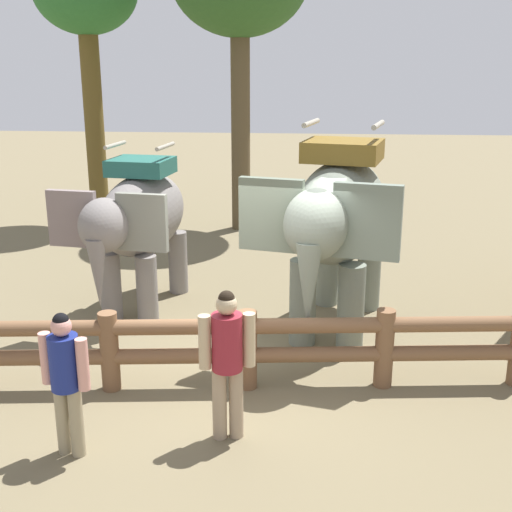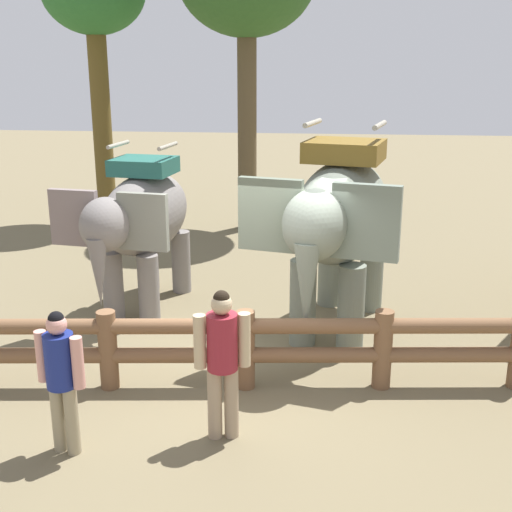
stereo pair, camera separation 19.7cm
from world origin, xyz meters
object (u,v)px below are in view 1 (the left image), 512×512
object	(u,v)px
log_fence	(248,344)
tourist_man_in_blue	(65,374)
elephant_center	(338,218)
tree_back_center	(86,0)
tourist_woman_in_black	(227,355)
elephant_near_left	(139,220)

from	to	relation	value
log_fence	tourist_man_in_blue	world-z (taller)	tourist_man_in_blue
elephant_center	tree_back_center	xyz separation A→B (m)	(-5.87, 6.76, 3.63)
log_fence	tourist_man_in_blue	bearing A→B (deg)	-136.55
tourist_woman_in_black	tourist_man_in_blue	size ratio (longest dim) A/B	1.08
tourist_woman_in_black	log_fence	bearing A→B (deg)	84.88
tourist_man_in_blue	elephant_near_left	bearing A→B (deg)	93.95
tree_back_center	elephant_center	bearing A→B (deg)	-48.99
tourist_man_in_blue	tree_back_center	size ratio (longest dim) A/B	0.24
elephant_center	tourist_woman_in_black	xyz separation A→B (m)	(-1.27, -3.18, -0.79)
elephant_center	tourist_woman_in_black	distance (m)	3.51
log_fence	tree_back_center	size ratio (longest dim) A/B	1.07
log_fence	tourist_woman_in_black	bearing A→B (deg)	-95.12
tourist_man_in_blue	tree_back_center	world-z (taller)	tree_back_center
elephant_center	tree_back_center	bearing A→B (deg)	131.01
elephant_center	tree_back_center	world-z (taller)	tree_back_center
elephant_center	tourist_man_in_blue	size ratio (longest dim) A/B	2.36
log_fence	elephant_center	bearing A→B (deg)	59.66
log_fence	tree_back_center	world-z (taller)	tree_back_center
elephant_near_left	tourist_woman_in_black	distance (m)	4.31
elephant_near_left	tourist_man_in_blue	distance (m)	4.33
elephant_near_left	tourist_woman_in_black	bearing A→B (deg)	-63.08
elephant_near_left	tourist_man_in_blue	size ratio (longest dim) A/B	2.02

